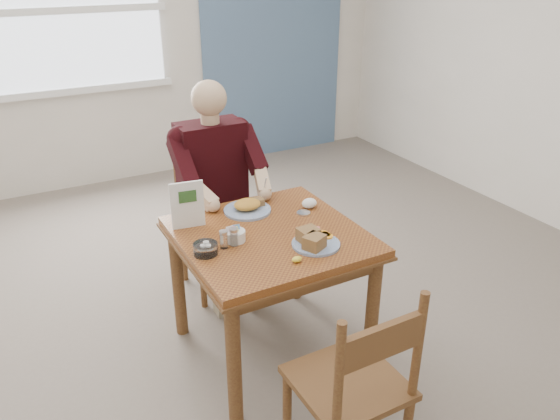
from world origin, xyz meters
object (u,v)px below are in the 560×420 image
diner (216,176)px  far_plate (248,207)px  table (270,252)px  near_plate (314,240)px  chair_near (355,387)px  chair_far (214,219)px

diner → far_plate: 0.43m
table → near_plate: bearing=-60.6°
chair_near → chair_far: bearing=87.4°
chair_far → far_plate: chair_far is taller
chair_near → diner: (0.08, 1.59, 0.33)m
chair_near → far_plate: chair_near is taller
chair_near → far_plate: size_ratio=3.60×
table → near_plate: near_plate is taller
chair_near → far_plate: 1.20m
chair_far → chair_near: size_ratio=1.00×
far_plate → near_plate: bearing=-77.4°
chair_far → chair_near: 1.68m
table → chair_near: bearing=-95.0°
chair_near → diner: diner is taller
far_plate → table: bearing=-92.5°
far_plate → chair_far: bearing=91.4°
chair_far → chair_near: bearing=-92.6°
near_plate → far_plate: 0.52m
diner → near_plate: size_ratio=4.64×
chair_far → diner: 0.34m
table → chair_near: size_ratio=0.97×
table → far_plate: size_ratio=3.48×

